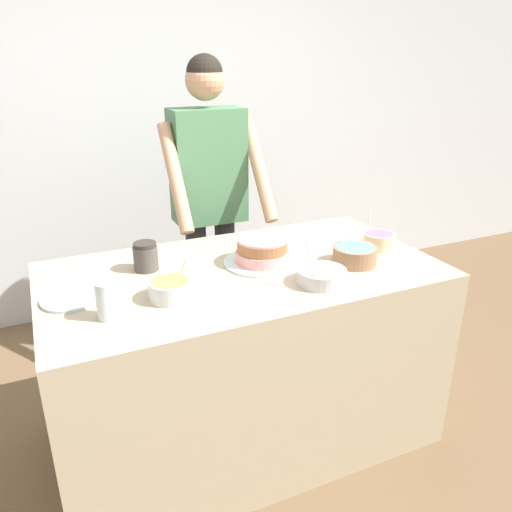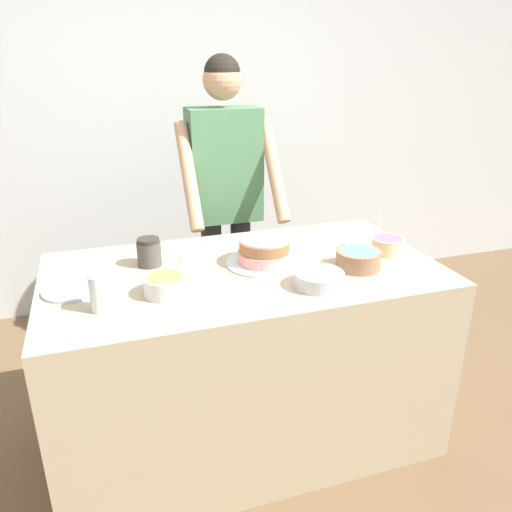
# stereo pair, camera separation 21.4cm
# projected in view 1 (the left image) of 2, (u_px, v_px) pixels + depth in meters

# --- Properties ---
(ground_plane) EXTENTS (14.00, 14.00, 0.00)m
(ground_plane) POSITION_uv_depth(u_px,v_px,m) (287.00, 499.00, 2.14)
(ground_plane) COLOR brown
(wall_back) EXTENTS (10.00, 0.05, 2.60)m
(wall_back) POSITION_uv_depth(u_px,v_px,m) (149.00, 128.00, 3.45)
(wall_back) COLOR silver
(wall_back) RESTS_ON ground_plane
(counter) EXTENTS (1.72, 0.92, 0.89)m
(counter) POSITION_uv_depth(u_px,v_px,m) (244.00, 355.00, 2.36)
(counter) COLOR tan
(counter) RESTS_ON ground_plane
(person_baker) EXTENTS (0.55, 0.49, 1.78)m
(person_baker) POSITION_uv_depth(u_px,v_px,m) (209.00, 184.00, 2.87)
(person_baker) COLOR #2D2D38
(person_baker) RESTS_ON ground_plane
(cake) EXTENTS (0.35, 0.35, 0.12)m
(cake) POSITION_uv_depth(u_px,v_px,m) (262.00, 252.00, 2.24)
(cake) COLOR silver
(cake) RESTS_ON counter
(frosting_bowl_pink) EXTENTS (0.21, 0.21, 0.19)m
(frosting_bowl_pink) POSITION_uv_depth(u_px,v_px,m) (322.00, 275.00, 2.05)
(frosting_bowl_pink) COLOR silver
(frosting_bowl_pink) RESTS_ON counter
(frosting_bowl_purple) EXTENTS (0.15, 0.15, 0.19)m
(frosting_bowl_purple) POSITION_uv_depth(u_px,v_px,m) (379.00, 240.00, 2.42)
(frosting_bowl_purple) COLOR beige
(frosting_bowl_purple) RESTS_ON counter
(frosting_bowl_blue) EXTENTS (0.20, 0.20, 0.16)m
(frosting_bowl_blue) POSITION_uv_depth(u_px,v_px,m) (355.00, 254.00, 2.23)
(frosting_bowl_blue) COLOR #936B4C
(frosting_bowl_blue) RESTS_ON counter
(frosting_bowl_yellow) EXTENTS (0.17, 0.17, 0.15)m
(frosting_bowl_yellow) POSITION_uv_depth(u_px,v_px,m) (170.00, 289.00, 1.91)
(frosting_bowl_yellow) COLOR silver
(frosting_bowl_yellow) RESTS_ON counter
(drinking_glass) EXTENTS (0.08, 0.08, 0.14)m
(drinking_glass) POSITION_uv_depth(u_px,v_px,m) (107.00, 300.00, 1.76)
(drinking_glass) COLOR silver
(drinking_glass) RESTS_ON counter
(ceramic_plate) EXTENTS (0.23, 0.23, 0.01)m
(ceramic_plate) POSITION_uv_depth(u_px,v_px,m) (71.00, 299.00, 1.91)
(ceramic_plate) COLOR silver
(ceramic_plate) RESTS_ON counter
(stoneware_jar) EXTENTS (0.11, 0.11, 0.13)m
(stoneware_jar) POSITION_uv_depth(u_px,v_px,m) (146.00, 257.00, 2.16)
(stoneware_jar) COLOR #4C4742
(stoneware_jar) RESTS_ON counter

